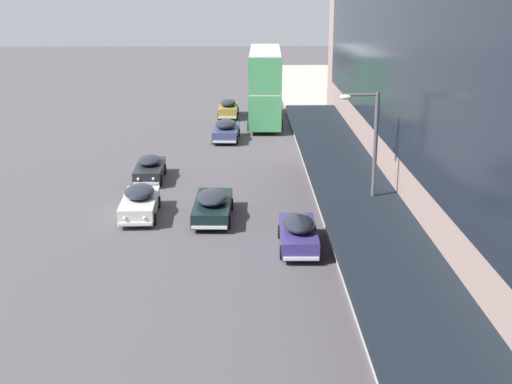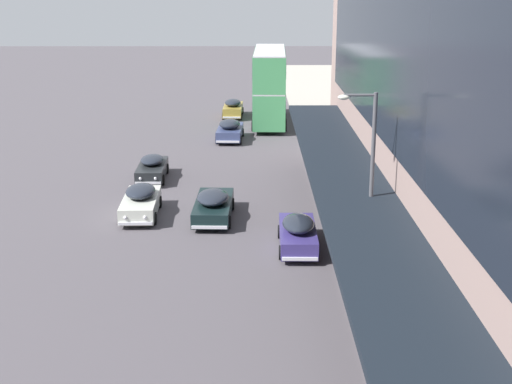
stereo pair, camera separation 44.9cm
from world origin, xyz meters
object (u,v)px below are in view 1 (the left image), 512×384
Objects in this scene: transit_bus_kerbside_front at (265,84)px; sedan_second_mid at (140,202)px; sedan_trailing_near at (298,232)px; sedan_lead_mid at (213,205)px; pedestrian_at_kerb at (413,349)px; sedan_second_near at (228,108)px; sedan_trailing_mid at (150,168)px; sedan_lead_near at (226,130)px; street_lamp at (370,178)px.

transit_bus_kerbside_front reaches higher than sedan_second_mid.
sedan_trailing_near is 5.94m from sedan_lead_mid.
pedestrian_at_kerb is (2.61, -11.50, 0.39)m from sedan_trailing_near.
pedestrian_at_kerb is at bearing -77.19° from sedan_trailing_near.
sedan_second_near is 44.22m from pedestrian_at_kerb.
sedan_second_near is at bearing 81.34° from sedan_second_mid.
sedan_trailing_mid is 0.98× the size of sedan_trailing_near.
transit_bus_kerbside_front is 2.14× the size of sedan_lead_mid.
sedan_second_mid is (0.34, -7.06, 0.05)m from sedan_trailing_mid.
sedan_second_mid is (-4.17, -17.95, -0.02)m from sedan_lead_near.
street_lamp is at bearing -80.52° from sedan_second_near.
sedan_lead_near is (-0.01, -9.47, -0.00)m from sedan_second_near.
sedan_second_near is 32.48m from sedan_trailing_near.
sedan_lead_near is 34.88m from pedestrian_at_kerb.
sedan_trailing_near is 6.32m from street_lamp.
sedan_lead_mid is at bearing -61.26° from sedan_trailing_mid.
street_lamp is at bearing -42.00° from sedan_second_mid.
pedestrian_at_kerb reaches higher than sedan_second_near.
street_lamp reaches higher than sedan_lead_near.
sedan_second_near is at bearing 89.31° from sedan_lead_mid.
sedan_trailing_mid is 0.94× the size of sedan_second_mid.
street_lamp is (10.64, -16.34, 3.91)m from sedan_trailing_mid.
street_lamp is at bearing -77.30° from sedan_lead_near.
transit_bus_kerbside_front is at bearing 64.21° from sedan_lead_near.
sedan_second_near is 0.99× the size of sedan_trailing_near.
street_lamp is (-0.26, 7.06, 3.45)m from pedestrian_at_kerb.
sedan_second_near is 2.45× the size of pedestrian_at_kerb.
sedan_lead_mid is 2.71× the size of pedestrian_at_kerb.
transit_bus_kerbside_front is 2.42× the size of sedan_trailing_mid.
sedan_second_mid is (-3.84, 0.56, 0.02)m from sedan_lead_mid.
sedan_second_mid is at bearing -106.70° from transit_bus_kerbside_front.
street_lamp is (6.13, -36.69, 3.83)m from sedan_second_near.
street_lamp is at bearing -56.92° from sedan_trailing_mid.
sedan_second_mid is (-4.18, -27.42, -0.02)m from sedan_second_near.
pedestrian_at_kerb is at bearing -79.43° from sedan_lead_near.
sedan_second_mid is at bearing 138.00° from street_lamp.
sedan_second_near reaches higher than sedan_trailing_mid.
sedan_trailing_near is 9.31m from sedan_second_mid.
sedan_lead_near is 0.59× the size of street_lamp.
sedan_trailing_mid is at bearing 118.74° from sedan_lead_mid.
sedan_lead_near is 1.00× the size of sedan_trailing_near.
sedan_lead_mid is (-0.34, -27.98, -0.04)m from sedan_second_near.
transit_bus_kerbside_front is 41.09m from pedestrian_at_kerb.
pedestrian_at_kerb is 7.86m from street_lamp.
sedan_second_near is 27.73m from sedan_second_mid.
sedan_lead_mid is at bearing -8.30° from sedan_second_mid.
sedan_trailing_mid is (-7.71, -17.51, -2.63)m from transit_bus_kerbside_front.
sedan_trailing_near is (3.78, -32.26, -0.01)m from sedan_second_near.
sedan_second_near is (4.52, 20.36, 0.07)m from sedan_trailing_mid.
pedestrian_at_kerb is at bearing -85.53° from transit_bus_kerbside_front.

